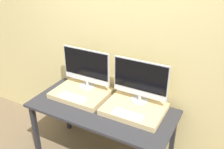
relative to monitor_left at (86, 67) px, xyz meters
The scene contains 8 objects.
wall_back 0.45m from the monitor_left, 30.26° to the left, with size 8.00×0.04×2.60m.
workbench 0.58m from the monitor_left, 34.89° to the right, with size 1.62×0.74×0.78m.
wooden_riser_left 0.32m from the monitor_left, 90.00° to the right, with size 0.63×0.49×0.06m.
monitor_left is the anchor object (origin of this frame).
keyboard_left 0.39m from the monitor_left, 90.00° to the right, with size 0.32×0.12×0.01m.
wooden_riser_right 0.76m from the monitor_left, 11.12° to the right, with size 0.63×0.49×0.06m.
monitor_right 0.69m from the monitor_left, ahead, with size 0.61×0.19×0.48m.
keyboard_right 0.79m from the monitor_left, 24.11° to the right, with size 0.32×0.12×0.01m.
Camera 1 is at (1.19, -1.59, 2.34)m, focal length 40.00 mm.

